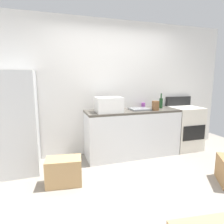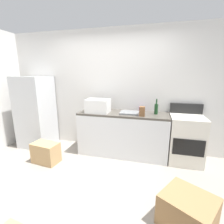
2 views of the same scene
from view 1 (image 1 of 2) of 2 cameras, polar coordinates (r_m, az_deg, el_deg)
The scene contains 11 objects.
ground_plane at distance 2.89m, azimuth 10.17°, elevation -21.54°, with size 6.00×6.00×0.00m, color gray.
wall_back at distance 3.90m, azimuth 0.01°, elevation 6.99°, with size 5.00×0.10×2.60m, color silver.
kitchen_counter at distance 3.82m, azimuth 5.94°, elevation -6.07°, with size 1.80×0.60×0.90m.
refrigerator at distance 3.43m, azimuth -26.80°, elevation -2.81°, with size 0.68×0.66×1.61m, color silver.
stove_oven at distance 4.44m, azimuth 20.52°, elevation -4.18°, with size 0.60×0.61×1.10m.
microwave at distance 3.45m, azimuth -0.97°, elevation 2.18°, with size 0.46×0.34×0.27m, color white.
sink_basin at distance 3.75m, azimuth 8.12°, elevation 0.86°, with size 0.36×0.32×0.03m, color slate.
wine_bottle at distance 4.05m, azimuth 14.24°, elevation 2.66°, with size 0.07×0.07×0.30m.
coffee_mug at distance 4.06m, azimuth 9.21°, elevation 2.01°, with size 0.08×0.08×0.10m, color purple.
knife_block at distance 3.73m, azimuth 12.71°, elevation 1.83°, with size 0.10×0.10×0.18m, color brown.
cardboard_box_small at distance 2.95m, azimuth -14.01°, elevation -16.62°, with size 0.49×0.30×0.39m, color tan.
Camera 1 is at (-1.19, -2.16, 1.50)m, focal length 30.98 mm.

